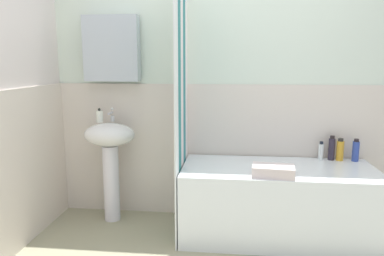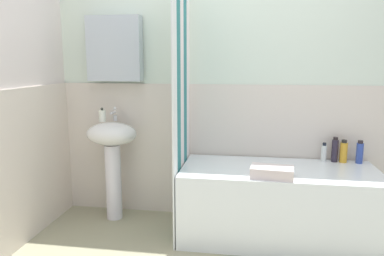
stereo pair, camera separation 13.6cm
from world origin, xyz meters
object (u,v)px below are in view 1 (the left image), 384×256
sink (110,150)px  body_wash_bottle (340,150)px  bathtub (277,202)px  towel_folded (273,171)px  soap_dispenser (100,116)px  lotion_bottle (356,151)px  shampoo_bottle (321,151)px  conditioner_bottle (332,149)px

sink → body_wash_bottle: size_ratio=4.61×
bathtub → towel_folded: (-0.07, -0.23, 0.32)m
soap_dispenser → bathtub: 1.66m
lotion_bottle → towel_folded: bearing=-145.9°
sink → lotion_bottle: 2.08m
sink → shampoo_bottle: (1.80, 0.13, 0.00)m
bathtub → body_wash_bottle: 0.71m
towel_folded → body_wash_bottle: bearing=39.7°
shampoo_bottle → towel_folded: size_ratio=0.53×
sink → body_wash_bottle: 1.96m
lotion_bottle → body_wash_bottle: bearing=175.4°
bathtub → towel_folded: towel_folded is taller
soap_dispenser → conditioner_bottle: 2.00m
lotion_bottle → shampoo_bottle: 0.28m
conditioner_bottle → body_wash_bottle: bearing=-8.6°
bathtub → shampoo_bottle: (0.38, 0.28, 0.36)m
sink → shampoo_bottle: sink is taller
soap_dispenser → conditioner_bottle: bearing=2.7°
bathtub → body_wash_bottle: size_ratio=8.00×
towel_folded → bathtub: bearing=73.0°
sink → shampoo_bottle: size_ratio=5.49×
sink → soap_dispenser: bearing=158.3°
conditioner_bottle → towel_folded: 0.74m
soap_dispenser → body_wash_bottle: size_ratio=0.66×
towel_folded → soap_dispenser: bearing=163.9°
soap_dispenser → lotion_bottle: soap_dispenser is taller
shampoo_bottle → conditioner_bottle: bearing=1.7°
sink → bathtub: (1.42, -0.15, -0.36)m
sink → lotion_bottle: (2.08, 0.11, 0.02)m
shampoo_bottle → soap_dispenser: bearing=-177.2°
soap_dispenser → bathtub: soap_dispenser is taller
soap_dispenser → lotion_bottle: 2.19m
body_wash_bottle → towel_folded: 0.79m
conditioner_bottle → lotion_bottle: bearing=-6.0°
lotion_bottle → towel_folded: 0.88m
sink → shampoo_bottle: 1.81m
bathtub → body_wash_bottle: (0.54, 0.27, 0.37)m
soap_dispenser → towel_folded: (1.45, -0.42, -0.32)m
sink → bathtub: sink is taller
conditioner_bottle → shampoo_bottle: 0.09m
body_wash_bottle → lotion_bottle: bearing=-4.6°
soap_dispenser → body_wash_bottle: (2.05, 0.08, -0.27)m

